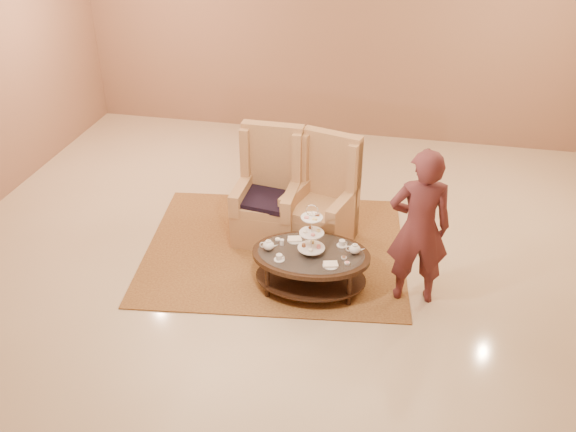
% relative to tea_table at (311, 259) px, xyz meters
% --- Properties ---
extents(ground, '(8.00, 8.00, 0.00)m').
position_rel_tea_table_xyz_m(ground, '(-0.28, 0.13, -0.37)').
color(ground, beige).
rests_on(ground, ground).
extents(ceiling, '(8.00, 8.00, 0.02)m').
position_rel_tea_table_xyz_m(ceiling, '(-0.28, 0.13, -0.37)').
color(ceiling, silver).
rests_on(ceiling, ground).
extents(wall_back, '(8.00, 0.04, 3.50)m').
position_rel_tea_table_xyz_m(wall_back, '(-0.28, 4.13, 1.38)').
color(wall_back, '#986D53').
rests_on(wall_back, ground).
extents(rug, '(3.20, 2.78, 0.02)m').
position_rel_tea_table_xyz_m(rug, '(-0.53, 0.64, -0.36)').
color(rug, olive).
rests_on(rug, ground).
extents(tea_table, '(1.25, 0.89, 1.01)m').
position_rel_tea_table_xyz_m(tea_table, '(0.00, 0.00, 0.00)').
color(tea_table, black).
rests_on(tea_table, ground).
extents(armchair_left, '(0.72, 0.74, 1.31)m').
position_rel_tea_table_xyz_m(armchair_left, '(-0.67, 0.97, 0.08)').
color(armchair_left, tan).
rests_on(armchair_left, ground).
extents(armchair_right, '(0.86, 0.88, 1.28)m').
position_rel_tea_table_xyz_m(armchair_right, '(-0.03, 0.97, 0.06)').
color(armchair_right, tan).
rests_on(armchair_right, ground).
extents(person, '(0.66, 0.48, 1.67)m').
position_rel_tea_table_xyz_m(person, '(1.04, 0.07, 0.47)').
color(person, '#512224').
rests_on(person, ground).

